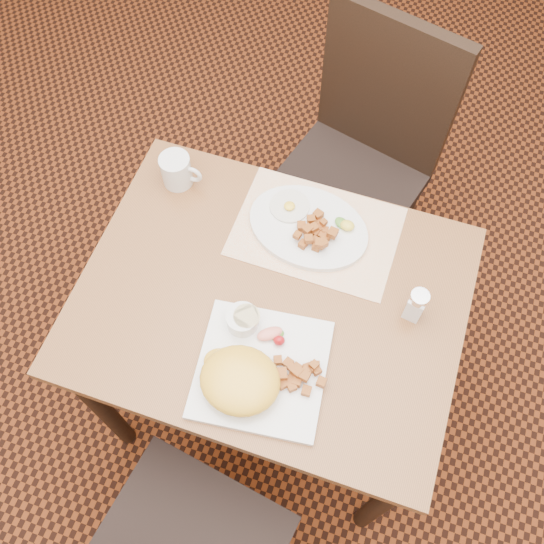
% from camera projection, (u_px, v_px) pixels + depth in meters
% --- Properties ---
extents(ground, '(8.00, 8.00, 0.00)m').
position_uv_depth(ground, '(271.00, 390.00, 2.09)').
color(ground, black).
rests_on(ground, ground).
extents(table, '(0.90, 0.70, 0.75)m').
position_uv_depth(table, '(271.00, 316.00, 1.52)').
color(table, brown).
rests_on(table, ground).
extents(chair_far, '(0.52, 0.52, 0.97)m').
position_uv_depth(chair_far, '(361.00, 154.00, 1.88)').
color(chair_far, black).
rests_on(chair_far, ground).
extents(placemat, '(0.40, 0.28, 0.00)m').
position_uv_depth(placemat, '(316.00, 231.00, 1.50)').
color(placemat, white).
rests_on(placemat, table).
extents(plate_square, '(0.31, 0.31, 0.02)m').
position_uv_depth(plate_square, '(261.00, 369.00, 1.33)').
color(plate_square, silver).
rests_on(plate_square, table).
extents(plate_oval, '(0.33, 0.27, 0.02)m').
position_uv_depth(plate_oval, '(308.00, 227.00, 1.50)').
color(plate_oval, silver).
rests_on(plate_oval, placemat).
extents(hollandaise_mound, '(0.18, 0.16, 0.06)m').
position_uv_depth(hollandaise_mound, '(239.00, 380.00, 1.28)').
color(hollandaise_mound, yellow).
rests_on(hollandaise_mound, plate_square).
extents(ramekin, '(0.08, 0.07, 0.04)m').
position_uv_depth(ramekin, '(243.00, 319.00, 1.35)').
color(ramekin, silver).
rests_on(ramekin, plate_square).
extents(garnish_sq, '(0.07, 0.06, 0.03)m').
position_uv_depth(garnish_sq, '(273.00, 335.00, 1.35)').
color(garnish_sq, '#387223').
rests_on(garnish_sq, plate_square).
extents(fried_egg, '(0.10, 0.10, 0.02)m').
position_uv_depth(fried_egg, '(290.00, 206.00, 1.51)').
color(fried_egg, white).
rests_on(fried_egg, plate_oval).
extents(garnish_ov, '(0.06, 0.04, 0.02)m').
position_uv_depth(garnish_ov, '(345.00, 225.00, 1.48)').
color(garnish_ov, '#387223').
rests_on(garnish_ov, plate_oval).
extents(salt_shaker, '(0.05, 0.05, 0.10)m').
position_uv_depth(salt_shaker, '(416.00, 305.00, 1.36)').
color(salt_shaker, white).
rests_on(salt_shaker, table).
extents(coffee_mug, '(0.11, 0.08, 0.09)m').
position_uv_depth(coffee_mug, '(177.00, 170.00, 1.54)').
color(coffee_mug, silver).
rests_on(coffee_mug, table).
extents(home_fries_sq, '(0.13, 0.09, 0.04)m').
position_uv_depth(home_fries_sq, '(299.00, 374.00, 1.30)').
color(home_fries_sq, '#AB581B').
rests_on(home_fries_sq, plate_square).
extents(home_fries_ov, '(0.10, 0.12, 0.04)m').
position_uv_depth(home_fries_ov, '(316.00, 231.00, 1.47)').
color(home_fries_ov, '#AB581B').
rests_on(home_fries_ov, plate_oval).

